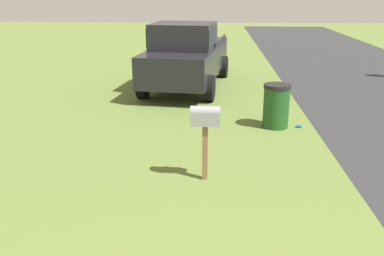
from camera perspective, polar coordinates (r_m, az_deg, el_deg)
mailbox at (r=7.08m, az=1.74°, el=0.85°), size 0.22×0.49×1.28m
pickup_truck at (r=13.99m, az=-0.73°, el=9.73°), size 5.72×2.75×2.09m
trash_bin at (r=10.18m, az=10.97°, el=2.87°), size 0.62×0.62×1.01m
litter_can_midfield_b at (r=10.39m, az=13.82°, el=0.23°), size 0.09×0.13×0.07m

